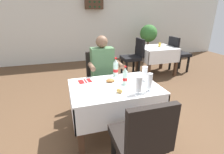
% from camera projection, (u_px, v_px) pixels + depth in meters
% --- Properties ---
extents(ground_plane, '(11.00, 11.00, 0.00)m').
position_uv_depth(ground_plane, '(118.00, 140.00, 2.28)').
color(ground_plane, brown).
extents(back_wall, '(11.00, 0.12, 3.04)m').
position_uv_depth(back_wall, '(77.00, 14.00, 5.43)').
color(back_wall, silver).
rests_on(back_wall, ground).
extents(main_dining_table, '(1.10, 0.79, 0.73)m').
position_uv_depth(main_dining_table, '(114.00, 98.00, 2.21)').
color(main_dining_table, white).
rests_on(main_dining_table, ground).
extents(chair_far_diner_seat, '(0.44, 0.50, 0.97)m').
position_uv_depth(chair_far_diner_seat, '(100.00, 77.00, 2.91)').
color(chair_far_diner_seat, black).
rests_on(chair_far_diner_seat, ground).
extents(chair_near_camera_side, '(0.44, 0.50, 0.97)m').
position_uv_depth(chair_near_camera_side, '(141.00, 138.00, 1.51)').
color(chair_near_camera_side, black).
rests_on(chair_near_camera_side, ground).
extents(seated_diner_far, '(0.50, 0.46, 1.26)m').
position_uv_depth(seated_diner_far, '(103.00, 70.00, 2.76)').
color(seated_diner_far, '#282D42').
rests_on(seated_diner_far, ground).
extents(plate_near_camera, '(0.25, 0.25, 0.06)m').
position_uv_depth(plate_near_camera, '(120.00, 92.00, 1.95)').
color(plate_near_camera, white).
rests_on(plate_near_camera, main_dining_table).
extents(plate_far_diner, '(0.24, 0.24, 0.05)m').
position_uv_depth(plate_far_diner, '(112.00, 81.00, 2.25)').
color(plate_far_diner, white).
rests_on(plate_far_diner, main_dining_table).
extents(beer_glass_left, '(0.07, 0.07, 0.21)m').
position_uv_depth(beer_glass_left, '(145.00, 74.00, 2.24)').
color(beer_glass_left, white).
rests_on(beer_glass_left, main_dining_table).
extents(beer_glass_middle, '(0.07, 0.07, 0.22)m').
position_uv_depth(beer_glass_middle, '(149.00, 82.00, 1.96)').
color(beer_glass_middle, white).
rests_on(beer_glass_middle, main_dining_table).
extents(beer_glass_right, '(0.07, 0.07, 0.21)m').
position_uv_depth(beer_glass_right, '(139.00, 85.00, 1.90)').
color(beer_glass_right, white).
rests_on(beer_glass_right, main_dining_table).
extents(cola_bottle_primary, '(0.06, 0.06, 0.25)m').
position_uv_depth(cola_bottle_primary, '(125.00, 77.00, 2.13)').
color(cola_bottle_primary, silver).
rests_on(cola_bottle_primary, main_dining_table).
extents(cola_bottle_secondary, '(0.07, 0.07, 0.28)m').
position_uv_depth(cola_bottle_secondary, '(116.00, 68.00, 2.41)').
color(cola_bottle_secondary, silver).
rests_on(cola_bottle_secondary, main_dining_table).
extents(napkin_cutlery_set, '(0.18, 0.19, 0.01)m').
position_uv_depth(napkin_cutlery_set, '(85.00, 81.00, 2.27)').
color(napkin_cutlery_set, maroon).
rests_on(napkin_cutlery_set, main_dining_table).
extents(background_dining_table, '(0.90, 0.80, 0.73)m').
position_uv_depth(background_dining_table, '(157.00, 54.00, 4.55)').
color(background_dining_table, white).
rests_on(background_dining_table, ground).
extents(background_chair_left, '(0.50, 0.44, 0.97)m').
position_uv_depth(background_chair_left, '(134.00, 55.00, 4.37)').
color(background_chair_left, black).
rests_on(background_chair_left, ground).
extents(background_chair_right, '(0.50, 0.44, 0.97)m').
position_uv_depth(background_chair_right, '(178.00, 52.00, 4.73)').
color(background_chair_right, black).
rests_on(background_chair_right, ground).
extents(background_table_tumbler, '(0.06, 0.06, 0.11)m').
position_uv_depth(background_table_tumbler, '(160.00, 45.00, 4.50)').
color(background_table_tumbler, gold).
rests_on(background_table_tumbler, background_dining_table).
extents(potted_plant_corner, '(0.56, 0.56, 1.21)m').
position_uv_depth(potted_plant_corner, '(148.00, 37.00, 5.66)').
color(potted_plant_corner, brown).
rests_on(potted_plant_corner, ground).
extents(wall_bottle_rack, '(0.56, 0.21, 0.42)m').
position_uv_depth(wall_bottle_rack, '(94.00, 2.00, 5.30)').
color(wall_bottle_rack, '#472D1E').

